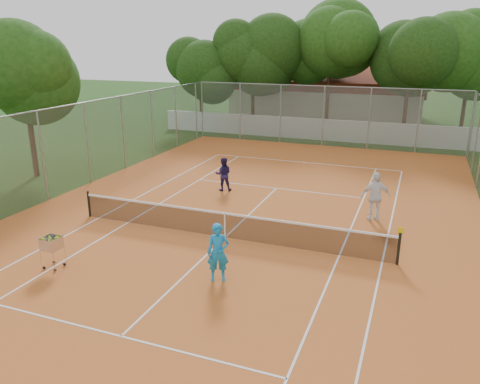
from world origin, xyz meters
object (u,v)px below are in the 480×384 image
(tennis_net, at_px, (225,225))
(player_far_right, at_px, (376,197))
(clubhouse, at_px, (328,94))
(player_near, at_px, (218,253))
(player_far_left, at_px, (223,174))
(ball_hopper, at_px, (52,251))

(tennis_net, distance_m, player_far_right, 6.11)
(clubhouse, xyz_separation_m, player_near, (3.05, -31.97, -1.29))
(tennis_net, distance_m, player_far_left, 5.68)
(clubhouse, xyz_separation_m, ball_hopper, (-2.05, -33.12, -1.62))
(clubhouse, bearing_deg, player_far_right, -74.89)
(player_near, distance_m, player_far_left, 8.82)
(player_far_right, bearing_deg, player_near, 40.72)
(clubhouse, bearing_deg, player_near, -84.55)
(player_far_right, xyz_separation_m, ball_hopper, (-8.87, -7.84, -0.42))
(player_near, bearing_deg, player_far_right, 37.53)
(player_far_left, xyz_separation_m, ball_hopper, (-1.78, -9.32, -0.23))
(player_far_left, bearing_deg, clubhouse, -113.52)
(player_near, xyz_separation_m, player_far_right, (3.78, 6.70, 0.10))
(tennis_net, distance_m, clubhouse, 29.12)
(tennis_net, relative_size, player_far_left, 7.47)
(player_far_left, bearing_deg, ball_hopper, 56.35)
(player_near, xyz_separation_m, ball_hopper, (-5.10, -1.15, -0.32))
(player_far_left, distance_m, ball_hopper, 9.49)
(ball_hopper, bearing_deg, player_near, 36.63)
(tennis_net, height_order, ball_hopper, ball_hopper)
(tennis_net, distance_m, ball_hopper, 5.78)
(player_far_left, height_order, player_far_right, player_far_right)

